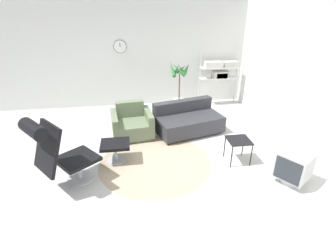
% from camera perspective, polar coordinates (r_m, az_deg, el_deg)
% --- Properties ---
extents(ground_plane, '(12.00, 12.00, 0.00)m').
position_cam_1_polar(ground_plane, '(5.11, -3.54, -6.79)').
color(ground_plane, silver).
extents(wall_back, '(12.00, 0.09, 2.80)m').
position_cam_1_polar(wall_back, '(7.36, -5.97, 15.12)').
color(wall_back, silver).
rests_on(wall_back, ground_plane).
extents(wall_right, '(0.06, 12.00, 2.80)m').
position_cam_1_polar(wall_right, '(5.54, 27.95, 8.72)').
color(wall_right, silver).
rests_on(wall_right, ground_plane).
extents(round_rug, '(2.10, 2.10, 0.01)m').
position_cam_1_polar(round_rug, '(4.95, -2.79, -7.94)').
color(round_rug, tan).
rests_on(round_rug, ground_plane).
extents(lounge_chair, '(1.08, 1.03, 1.24)m').
position_cam_1_polar(lounge_chair, '(4.31, -23.30, -4.52)').
color(lounge_chair, '#BCBCC1').
rests_on(lounge_chair, ground_plane).
extents(ottoman, '(0.53, 0.45, 0.38)m').
position_cam_1_polar(ottoman, '(4.95, -11.39, -4.50)').
color(ottoman, '#BCBCC1').
rests_on(ottoman, ground_plane).
extents(armchair_red, '(0.94, 0.88, 0.71)m').
position_cam_1_polar(armchair_red, '(5.84, -7.85, 0.37)').
color(armchair_red, silver).
rests_on(armchair_red, ground_plane).
extents(couch_low, '(1.60, 1.18, 0.66)m').
position_cam_1_polar(couch_low, '(5.99, 4.32, 1.07)').
color(couch_low, black).
rests_on(couch_low, ground_plane).
extents(side_table, '(0.41, 0.41, 0.45)m').
position_cam_1_polar(side_table, '(4.96, 15.13, -3.43)').
color(side_table, black).
rests_on(side_table, ground_plane).
extents(crt_television, '(0.64, 0.65, 0.56)m').
position_cam_1_polar(crt_television, '(4.76, 25.67, -8.03)').
color(crt_television, '#B7B7B7').
rests_on(crt_television, ground_plane).
extents(potted_plant, '(0.51, 0.49, 1.35)m').
position_cam_1_polar(potted_plant, '(7.04, 2.46, 7.48)').
color(potted_plant, silver).
rests_on(potted_plant, ground_plane).
extents(shelf_unit, '(1.12, 0.28, 1.67)m').
position_cam_1_polar(shelf_unit, '(7.54, 11.34, 11.85)').
color(shelf_unit, '#BCBCC1').
rests_on(shelf_unit, ground_plane).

